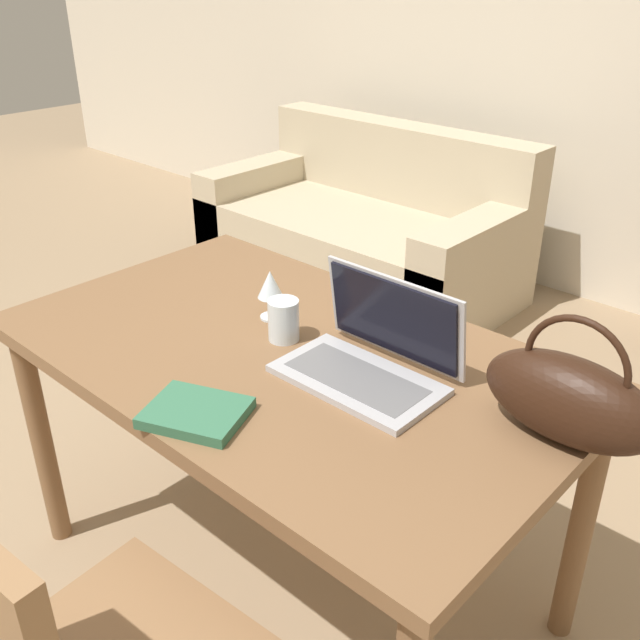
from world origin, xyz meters
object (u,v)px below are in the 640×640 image
at_px(couch, 363,234).
at_px(wine_glass, 270,286).
at_px(drinking_glass, 284,320).
at_px(handbag, 570,398).
at_px(laptop, 374,350).

bearing_deg(couch, wine_glass, -58.12).
xyz_separation_m(drinking_glass, wine_glass, (-0.11, 0.06, 0.04)).
distance_m(couch, wine_glass, 2.02).
height_order(wine_glass, handbag, handbag).
relative_size(drinking_glass, handbag, 0.30).
xyz_separation_m(couch, drinking_glass, (1.13, -1.71, 0.53)).
height_order(couch, wine_glass, wine_glass).
bearing_deg(laptop, wine_glass, 174.83).
bearing_deg(laptop, drinking_glass, -174.61).
relative_size(wine_glass, handbag, 0.38).
height_order(laptop, drinking_glass, laptop).
xyz_separation_m(laptop, wine_glass, (-0.37, 0.03, 0.03)).
xyz_separation_m(laptop, handbag, (0.43, 0.06, 0.03)).
xyz_separation_m(laptop, drinking_glass, (-0.27, -0.03, -0.01)).
bearing_deg(drinking_glass, couch, 123.53).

